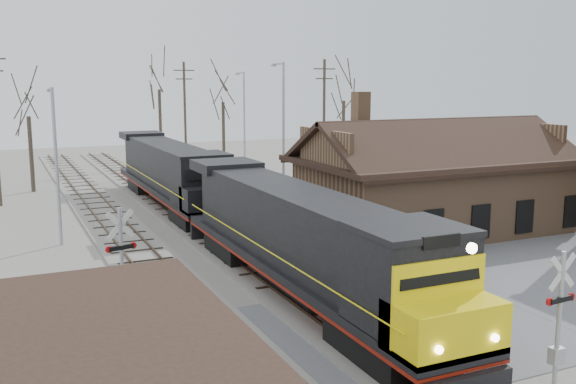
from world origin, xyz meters
name	(u,v)px	position (x,y,z in m)	size (l,w,h in m)	color
ground	(359,339)	(0.00, 0.00, 0.00)	(140.00, 140.00, 0.00)	gray
road	(359,339)	(0.00, 0.00, 0.01)	(60.00, 9.00, 0.03)	#5A5A5F
track_main	(217,238)	(0.00, 15.00, 0.07)	(3.40, 90.00, 0.24)	gray
track_siding	(133,247)	(-4.50, 15.00, 0.07)	(3.40, 90.00, 0.24)	gray
depot	(433,189)	(11.99, 12.00, 2.41)	(15.20, 9.31, 7.90)	#8B6548
locomotive_lead	(305,243)	(0.00, 4.10, 2.35)	(3.01, 20.17, 4.48)	black
locomotive_trailing	(171,174)	(0.00, 24.55, 2.35)	(3.01, 20.17, 4.24)	black
crossbuck_near	(559,323)	(3.34, -5.10, 1.84)	(1.11, 0.29, 3.89)	#A5A8AD
crossbuck_far	(122,268)	(-6.77, 5.12, 1.92)	(1.15, 0.38, 4.10)	#A5A8AD
streetlight_a	(56,157)	(-7.79, 17.40, 4.62)	(0.25, 2.04, 8.17)	#A5A8AD
streetlight_b	(283,127)	(7.26, 22.46, 5.41)	(0.25, 2.04, 9.73)	#A5A8AD
streetlight_c	(244,118)	(10.22, 37.79, 5.20)	(0.25, 2.04, 9.31)	#A5A8AD
utility_pole_b	(185,114)	(5.98, 42.29, 5.36)	(2.00, 0.24, 10.27)	#382D23
utility_pole_c	(324,118)	(14.81, 30.77, 5.37)	(2.00, 0.24, 10.28)	#382D23
tree_b	(28,104)	(-8.13, 35.53, 6.77)	(3.89, 3.89, 9.52)	#382D23
tree_c	(159,77)	(4.78, 47.32, 8.91)	(5.10, 5.10, 12.50)	#382D23
tree_d	(223,91)	(9.69, 41.99, 7.54)	(4.32, 4.32, 10.59)	#382D23
tree_e	(344,89)	(19.13, 35.09, 7.77)	(4.46, 4.46, 10.92)	#382D23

